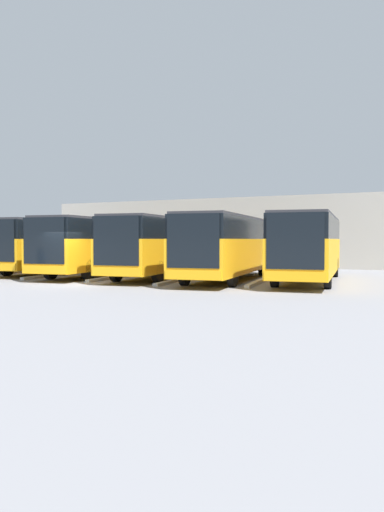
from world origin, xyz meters
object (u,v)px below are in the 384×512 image
object	(u,v)px
bus_0	(309,245)
bus_2	(164,244)
bus_5	(5,244)
bus_1	(228,245)
bus_3	(102,244)
bus_4	(59,244)

from	to	relation	value
bus_0	bus_2	world-z (taller)	same
bus_5	bus_1	bearing A→B (deg)	171.98
bus_1	bus_2	bearing A→B (deg)	-11.74
bus_2	bus_3	distance (m)	4.03
bus_2	bus_4	world-z (taller)	same
bus_3	bus_1	bearing A→B (deg)	172.26
bus_1	bus_2	world-z (taller)	same
bus_0	bus_1	bearing A→B (deg)	6.57
bus_3	bus_5	xyz separation A→B (m)	(8.05, -0.23, 0.00)
bus_2	bus_5	distance (m)	12.08
bus_1	bus_2	size ratio (longest dim) A/B	1.00
bus_4	bus_5	bearing A→B (deg)	2.27
bus_2	bus_3	size ratio (longest dim) A/B	1.00
bus_0	bus_3	distance (m)	12.11
bus_3	bus_5	distance (m)	8.06
bus_2	bus_5	bearing A→B (deg)	-6.78
bus_0	bus_3	xyz separation A→B (m)	(12.08, 0.80, 0.00)
bus_1	bus_3	size ratio (longest dim) A/B	1.00
bus_0	bus_2	xyz separation A→B (m)	(8.05, 0.59, 0.00)
bus_1	bus_5	xyz separation A→B (m)	(16.11, -0.37, 0.00)
bus_2	bus_4	distance (m)	8.08
bus_5	bus_4	bearing A→B (deg)	-177.73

